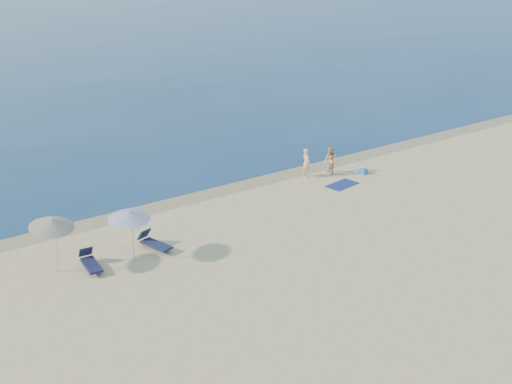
# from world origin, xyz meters

# --- Properties ---
(wet_sand_strip) EXTENTS (240.00, 1.60, 0.00)m
(wet_sand_strip) POSITION_xyz_m (0.00, 19.40, 0.00)
(wet_sand_strip) COLOR #847254
(wet_sand_strip) RESTS_ON ground
(person_left) EXTENTS (0.48, 0.67, 1.74)m
(person_left) POSITION_xyz_m (4.34, 18.39, 0.87)
(person_left) COLOR #E3A67F
(person_left) RESTS_ON ground
(person_right) EXTENTS (0.78, 0.91, 1.64)m
(person_right) POSITION_xyz_m (5.85, 17.98, 0.82)
(person_right) COLOR tan
(person_right) RESTS_ON ground
(beach_towel) EXTENTS (2.04, 1.34, 0.03)m
(beach_towel) POSITION_xyz_m (5.15, 16.10, 0.02)
(beach_towel) COLOR navy
(beach_towel) RESTS_ON ground
(white_bag) EXTENTS (0.47, 0.44, 0.32)m
(white_bag) POSITION_xyz_m (7.43, 17.17, 0.16)
(white_bag) COLOR white
(white_bag) RESTS_ON ground
(blue_cooler) EXTENTS (0.50, 0.41, 0.31)m
(blue_cooler) POSITION_xyz_m (7.49, 16.75, 0.15)
(blue_cooler) COLOR blue
(blue_cooler) RESTS_ON ground
(umbrella_near) EXTENTS (2.28, 2.30, 2.39)m
(umbrella_near) POSITION_xyz_m (-8.61, 14.70, 2.08)
(umbrella_near) COLOR silver
(umbrella_near) RESTS_ON ground
(umbrella_far) EXTENTS (2.46, 2.47, 2.52)m
(umbrella_far) POSITION_xyz_m (-11.67, 15.60, 2.17)
(umbrella_far) COLOR silver
(umbrella_far) RESTS_ON ground
(lounger_left) EXTENTS (0.74, 1.79, 0.77)m
(lounger_left) POSITION_xyz_m (-10.46, 14.88, 0.28)
(lounger_left) COLOR #141639
(lounger_left) RESTS_ON ground
(lounger_right) EXTENTS (1.03, 1.88, 0.79)m
(lounger_right) POSITION_xyz_m (-7.38, 15.02, 0.29)
(lounger_right) COLOR #151C3A
(lounger_right) RESTS_ON ground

